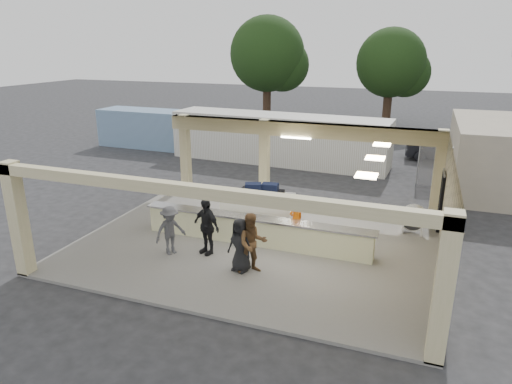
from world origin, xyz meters
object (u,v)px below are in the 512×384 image
at_px(luggage_cart, 257,201).
at_px(passenger_c, 170,230).
at_px(passenger_b, 206,226).
at_px(passenger_a, 252,243).
at_px(passenger_d, 240,245).
at_px(drum_fan, 413,218).
at_px(car_white_a, 506,162).
at_px(baggage_counter, 255,231).
at_px(baggage_handler, 296,219).
at_px(car_dark, 442,149).
at_px(container_blue, 166,130).
at_px(container_white, 278,139).

height_order(luggage_cart, passenger_c, passenger_c).
bearing_deg(passenger_b, passenger_a, 1.02).
relative_size(luggage_cart, passenger_d, 1.70).
bearing_deg(drum_fan, passenger_a, -119.60).
distance_m(passenger_c, car_white_a, 18.75).
distance_m(luggage_cart, passenger_c, 3.99).
xyz_separation_m(baggage_counter, passenger_d, (0.26, -1.97, 0.35)).
relative_size(luggage_cart, passenger_a, 1.52).
distance_m(passenger_a, car_white_a, 17.29).
relative_size(baggage_handler, car_dark, 0.38).
relative_size(baggage_handler, car_white_a, 0.30).
xyz_separation_m(baggage_counter, container_blue, (-10.98, 12.61, 0.65)).
height_order(passenger_b, container_white, container_white).
height_order(baggage_counter, passenger_c, passenger_c).
bearing_deg(baggage_counter, car_dark, 67.71).
bearing_deg(car_dark, baggage_handler, 157.62).
height_order(drum_fan, baggage_handler, baggage_handler).
bearing_deg(passenger_d, car_white_a, 74.12).
xyz_separation_m(baggage_handler, container_white, (-4.09, 10.80, 0.50)).
bearing_deg(passenger_b, baggage_handler, 61.49).
height_order(passenger_d, car_dark, passenger_d).
bearing_deg(passenger_a, drum_fan, 13.74).
bearing_deg(passenger_d, baggage_handler, 86.30).
bearing_deg(container_blue, baggage_counter, -47.71).
height_order(baggage_counter, container_white, container_white).
bearing_deg(container_white, baggage_counter, -72.72).
distance_m(container_white, container_blue, 8.19).
distance_m(passenger_c, container_blue, 16.72).
xyz_separation_m(passenger_a, container_blue, (-11.62, 14.56, 0.20)).
bearing_deg(passenger_b, drum_fan, 55.18).
xyz_separation_m(car_white_a, car_dark, (-3.11, 2.28, -0.06)).
height_order(baggage_handler, passenger_d, passenger_d).
relative_size(passenger_d, container_blue, 0.18).
height_order(luggage_cart, car_dark, luggage_cart).
distance_m(drum_fan, container_white, 11.79).
distance_m(baggage_counter, container_white, 11.98).
height_order(car_dark, container_blue, container_blue).
bearing_deg(passenger_b, car_white_a, 75.19).
bearing_deg(luggage_cart, drum_fan, 1.14).
height_order(car_white_a, container_blue, container_blue).
height_order(baggage_handler, car_white_a, baggage_handler).
bearing_deg(baggage_handler, baggage_counter, -23.16).
bearing_deg(car_white_a, car_dark, 47.97).
distance_m(passenger_a, container_blue, 18.63).
bearing_deg(baggage_handler, passenger_d, 14.51).
height_order(passenger_d, car_white_a, passenger_d).
distance_m(baggage_counter, passenger_a, 2.09).
bearing_deg(passenger_a, container_white, 70.65).
relative_size(baggage_handler, passenger_c, 0.96).
bearing_deg(car_white_a, drum_fan, 151.05).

